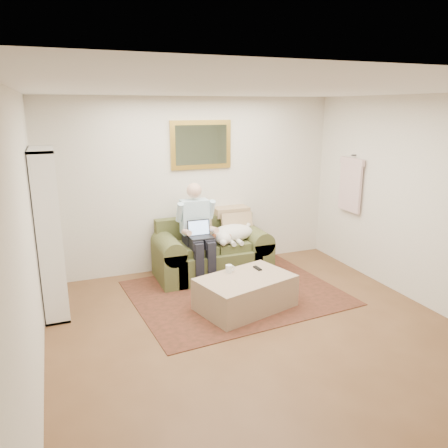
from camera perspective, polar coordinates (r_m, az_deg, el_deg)
room_shell at (r=4.72m, az=4.08°, el=0.94°), size 4.51×5.00×2.61m
rug at (r=6.01m, az=1.52°, el=-8.96°), size 2.85×2.36×0.01m
sofa at (r=6.55m, az=-1.61°, el=-4.19°), size 1.67×0.85×1.00m
seated_man at (r=6.21m, az=-3.33°, el=-1.29°), size 0.55×0.79×1.41m
laptop at (r=6.14m, az=-3.15°, el=-1.14°), size 0.32×0.26×0.24m
sleeping_dog at (r=6.47m, az=1.12°, el=-1.17°), size 0.69×0.43×0.26m
ottoman at (r=5.51m, az=2.80°, el=-8.95°), size 1.30×1.01×0.42m
coffee_mug at (r=5.55m, az=0.64°, el=-5.87°), size 0.08×0.08×0.10m
tv_remote at (r=5.70m, az=4.39°, el=-5.78°), size 0.06×0.15×0.02m
bookshelf at (r=5.57m, az=-21.87°, el=-1.14°), size 0.28×0.80×2.00m
wall_mirror at (r=6.61m, az=-3.01°, el=10.29°), size 0.94×0.04×0.72m
hanging_shirt at (r=6.90m, az=16.21°, el=5.30°), size 0.06×0.52×0.90m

